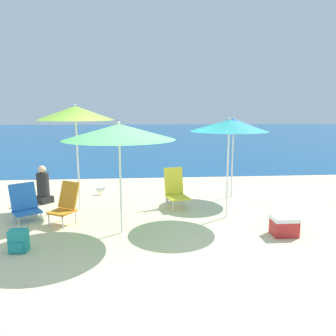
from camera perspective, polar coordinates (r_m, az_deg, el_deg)
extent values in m
plane|color=beige|center=(5.97, -4.85, -12.02)|extent=(60.00, 60.00, 0.00)
cube|color=navy|center=(30.79, -4.78, 5.92)|extent=(60.00, 40.00, 0.01)
cylinder|color=white|center=(7.63, -15.40, 0.44)|extent=(0.04, 0.04, 2.02)
cone|color=#8ECC3D|center=(7.53, -15.82, 9.20)|extent=(1.67, 1.67, 0.31)
sphere|color=white|center=(7.53, -15.89, 10.51)|extent=(0.04, 0.04, 0.04)
cylinder|color=white|center=(5.98, -8.25, -3.37)|extent=(0.04, 0.04, 1.73)
cone|color=#47B756|center=(5.83, -8.50, 6.24)|extent=(1.98, 1.98, 0.27)
sphere|color=white|center=(5.82, -8.54, 7.78)|extent=(0.04, 0.04, 0.04)
cylinder|color=white|center=(6.89, 10.31, -1.25)|extent=(0.04, 0.04, 1.82)
cone|color=teal|center=(6.77, 10.59, 7.29)|extent=(1.58, 1.58, 0.24)
sphere|color=white|center=(6.76, 10.63, 8.46)|extent=(0.04, 0.04, 0.04)
cylinder|color=white|center=(8.56, 11.12, 0.66)|extent=(0.04, 0.04, 1.74)
cone|color=blue|center=(8.45, 11.36, 7.46)|extent=(1.51, 1.51, 0.29)
sphere|color=white|center=(8.45, 11.40, 8.59)|extent=(0.04, 0.04, 0.04)
cylinder|color=silver|center=(7.29, 0.86, -6.78)|extent=(0.02, 0.02, 0.25)
cylinder|color=silver|center=(7.42, 3.63, -6.49)|extent=(0.02, 0.02, 0.25)
cylinder|color=silver|center=(7.69, -0.26, -5.88)|extent=(0.02, 0.02, 0.25)
cylinder|color=silver|center=(7.81, 2.38, -5.63)|extent=(0.02, 0.02, 0.25)
cube|color=yellow|center=(7.51, 1.65, -5.12)|extent=(0.56, 0.61, 0.04)
cube|color=yellow|center=(7.67, 0.98, -2.24)|extent=(0.46, 0.24, 0.63)
cylinder|color=silver|center=(7.13, -24.56, -8.47)|extent=(0.02, 0.02, 0.17)
cylinder|color=silver|center=(7.24, -21.21, -7.96)|extent=(0.02, 0.02, 0.17)
cylinder|color=silver|center=(7.46, -25.25, -7.72)|extent=(0.02, 0.02, 0.17)
cylinder|color=silver|center=(7.56, -22.04, -7.25)|extent=(0.02, 0.02, 0.17)
cube|color=blue|center=(7.32, -23.32, -7.07)|extent=(0.65, 0.63, 0.04)
cube|color=blue|center=(7.43, -23.91, -4.50)|extent=(0.54, 0.46, 0.53)
cylinder|color=silver|center=(6.85, -20.04, -8.55)|extent=(0.02, 0.02, 0.26)
cylinder|color=silver|center=(6.61, -17.84, -9.09)|extent=(0.02, 0.02, 0.26)
cylinder|color=silver|center=(7.09, -17.97, -7.78)|extent=(0.02, 0.02, 0.26)
cylinder|color=silver|center=(6.86, -15.77, -8.27)|extent=(0.02, 0.02, 0.26)
cube|color=orange|center=(6.80, -17.97, -7.25)|extent=(0.57, 0.58, 0.04)
cube|color=orange|center=(6.87, -16.90, -4.50)|extent=(0.47, 0.39, 0.53)
cube|color=#262628|center=(8.62, -20.79, -5.11)|extent=(0.50, 0.50, 0.16)
cylinder|color=#262628|center=(8.53, -20.94, -2.74)|extent=(0.29, 0.29, 0.57)
sphere|color=beige|center=(8.46, -21.10, -0.23)|extent=(0.19, 0.19, 0.19)
cube|color=teal|center=(5.87, -24.57, -11.45)|extent=(0.28, 0.20, 0.37)
cube|color=teal|center=(5.79, -24.89, -12.52)|extent=(0.20, 0.03, 0.16)
cylinder|color=silver|center=(8.01, -0.18, -5.44)|extent=(0.07, 0.07, 0.19)
cylinder|color=silver|center=(7.98, -0.18, -4.55)|extent=(0.03, 0.03, 0.06)
cylinder|color=black|center=(7.97, -0.18, -4.27)|extent=(0.04, 0.04, 0.02)
cube|color=#B72828|center=(6.38, 19.56, -9.78)|extent=(0.43, 0.35, 0.28)
cube|color=white|center=(6.32, 19.65, -8.28)|extent=(0.45, 0.36, 0.07)
cylinder|color=gold|center=(9.00, -11.81, -4.33)|extent=(0.01, 0.01, 0.07)
cylinder|color=gold|center=(8.99, -11.49, -4.33)|extent=(0.01, 0.01, 0.07)
ellipsoid|color=white|center=(8.97, -11.67, -3.71)|extent=(0.26, 0.11, 0.13)
sphere|color=white|center=(8.94, -11.03, -3.34)|extent=(0.07, 0.07, 0.07)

